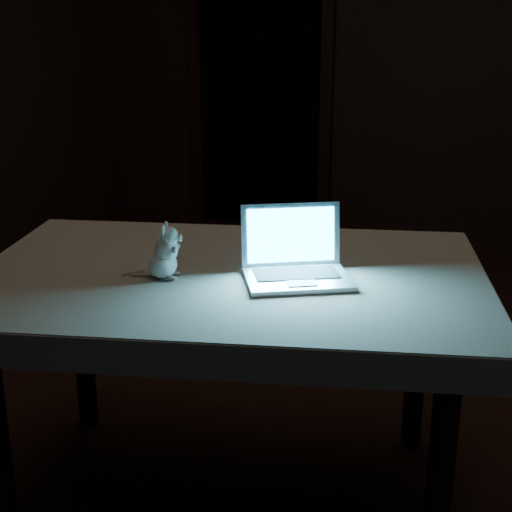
% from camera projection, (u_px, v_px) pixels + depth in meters
% --- Properties ---
extents(floor, '(5.00, 5.00, 0.00)m').
position_uv_depth(floor, '(269.00, 419.00, 2.82)').
color(floor, black).
rests_on(floor, ground).
extents(back_wall, '(4.50, 0.04, 2.60)m').
position_uv_depth(back_wall, '(423.00, 42.00, 4.60)').
color(back_wall, black).
rests_on(back_wall, ground).
extents(doorway, '(1.06, 0.36, 2.13)m').
position_uv_depth(doorway, '(260.00, 75.00, 5.08)').
color(doorway, black).
rests_on(doorway, back_wall).
extents(table, '(1.59, 1.25, 0.75)m').
position_uv_depth(table, '(231.00, 387.00, 2.28)').
color(table, black).
rests_on(table, floor).
extents(tablecloth, '(1.75, 1.49, 0.09)m').
position_uv_depth(tablecloth, '(228.00, 289.00, 2.15)').
color(tablecloth, '#BAAF9D').
rests_on(tablecloth, table).
extents(laptop, '(0.38, 0.37, 0.20)m').
position_uv_depth(laptop, '(298.00, 248.00, 2.05)').
color(laptop, silver).
rests_on(laptop, tablecloth).
extents(plush_mouse, '(0.16, 0.16, 0.16)m').
position_uv_depth(plush_mouse, '(162.00, 251.00, 2.09)').
color(plush_mouse, silver).
rests_on(plush_mouse, tablecloth).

